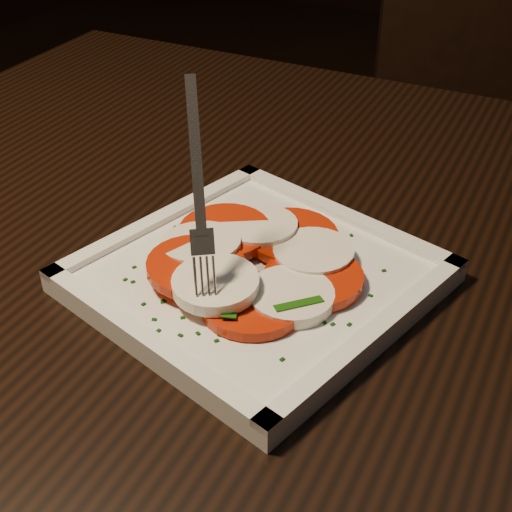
% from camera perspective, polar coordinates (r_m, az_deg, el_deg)
% --- Properties ---
extents(table, '(1.21, 0.82, 0.75)m').
position_cam_1_polar(table, '(0.70, 8.22, -6.20)').
color(table, black).
rests_on(table, ground).
extents(chair, '(0.55, 0.55, 0.93)m').
position_cam_1_polar(chair, '(1.41, 18.24, 9.17)').
color(chair, black).
rests_on(chair, ground).
extents(plate, '(0.31, 0.31, 0.01)m').
position_cam_1_polar(plate, '(0.58, -0.00, -1.81)').
color(plate, white).
rests_on(plate, table).
extents(caprese_salad, '(0.19, 0.19, 0.02)m').
position_cam_1_polar(caprese_salad, '(0.57, -0.01, -0.42)').
color(caprese_salad, red).
rests_on(caprese_salad, plate).
extents(fork, '(0.07, 0.08, 0.14)m').
position_cam_1_polar(fork, '(0.52, -4.73, 6.15)').
color(fork, white).
rests_on(fork, caprese_salad).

